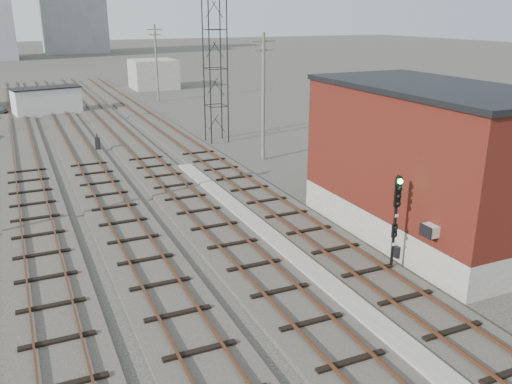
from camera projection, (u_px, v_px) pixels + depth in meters
ground at (101, 103)px, 64.96m from camera, size 320.00×320.00×0.00m
track_right at (169, 134)px, 47.74m from camera, size 3.20×90.00×0.39m
track_mid_right at (124, 138)px, 46.18m from camera, size 3.20×90.00×0.39m
track_mid_left at (75, 142)px, 44.61m from camera, size 3.20×90.00×0.39m
track_left at (23, 147)px, 43.05m from camera, size 3.20×90.00×0.39m
platform_curb at (274, 241)px, 25.34m from camera, size 0.90×28.00×0.26m
brick_building at (428, 162)px, 25.24m from camera, size 6.54×12.20×7.22m
lattice_tower at (215, 49)px, 43.13m from camera, size 1.60×1.60×15.00m
utility_pole_right_a at (263, 94)px, 38.32m from camera, size 1.80×0.24×9.00m
utility_pole_right_b at (156, 61)px, 64.26m from camera, size 1.80×0.24×9.00m
apartment_right at (72, 2)px, 141.80m from camera, size 16.00×12.00×26.00m
shed_right at (153, 74)px, 76.49m from camera, size 6.00×6.00×4.00m
signal_mast at (396, 216)px, 21.85m from camera, size 0.40×0.41×4.16m
switch_stand at (98, 144)px, 41.86m from camera, size 0.41×0.41×1.33m
site_trailer at (47, 101)px, 56.95m from camera, size 7.26×4.16×2.88m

